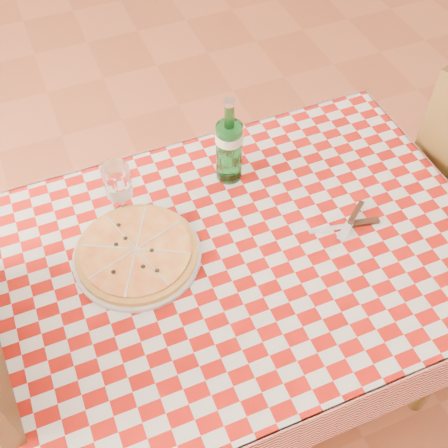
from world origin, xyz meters
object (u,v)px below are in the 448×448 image
object	(u,v)px
water_bottle	(229,141)
wine_glass	(120,192)
pizza_plate	(137,252)
dining_table	(239,274)

from	to	relation	value
water_bottle	wine_glass	distance (m)	0.32
pizza_plate	wine_glass	world-z (taller)	wine_glass
dining_table	wine_glass	distance (m)	0.39
pizza_plate	water_bottle	xyz separation A→B (m)	(0.33, 0.18, 0.12)
dining_table	pizza_plate	distance (m)	0.29
water_bottle	dining_table	bearing A→B (deg)	-106.71
wine_glass	pizza_plate	bearing A→B (deg)	-93.34
pizza_plate	water_bottle	world-z (taller)	water_bottle
pizza_plate	wine_glass	bearing A→B (deg)	86.66
water_bottle	wine_glass	xyz separation A→B (m)	(-0.32, -0.03, -0.05)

